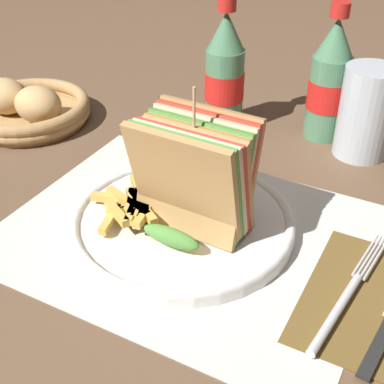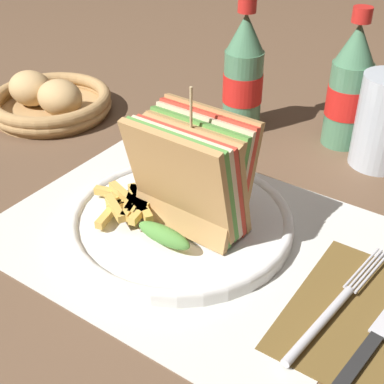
{
  "view_description": "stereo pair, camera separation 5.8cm",
  "coord_description": "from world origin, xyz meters",
  "px_view_note": "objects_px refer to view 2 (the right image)",
  "views": [
    {
      "loc": [
        0.24,
        -0.44,
        0.39
      ],
      "look_at": [
        0.0,
        0.01,
        0.04
      ],
      "focal_mm": 50.0,
      "sensor_mm": 36.0,
      "label": 1
    },
    {
      "loc": [
        0.29,
        -0.41,
        0.39
      ],
      "look_at": [
        0.0,
        0.01,
        0.04
      ],
      "focal_mm": 50.0,
      "sensor_mm": 36.0,
      "label": 2
    }
  ],
  "objects_px": {
    "club_sandwich": "(191,177)",
    "coke_bottle_far": "(349,89)",
    "glass_near": "(383,128)",
    "coke_bottle_near": "(243,76)",
    "plate_main": "(182,221)",
    "fork": "(330,312)",
    "bread_basket": "(50,101)"
  },
  "relations": [
    {
      "from": "coke_bottle_near",
      "to": "glass_near",
      "type": "relative_size",
      "value": 1.55
    },
    {
      "from": "plate_main",
      "to": "glass_near",
      "type": "xyz_separation_m",
      "value": [
        0.14,
        0.28,
        0.05
      ]
    },
    {
      "from": "club_sandwich",
      "to": "coke_bottle_far",
      "type": "bearing_deg",
      "value": 79.02
    },
    {
      "from": "club_sandwich",
      "to": "coke_bottle_far",
      "type": "relative_size",
      "value": 0.83
    },
    {
      "from": "fork",
      "to": "coke_bottle_far",
      "type": "distance_m",
      "value": 0.37
    },
    {
      "from": "fork",
      "to": "plate_main",
      "type": "bearing_deg",
      "value": 176.33
    },
    {
      "from": "club_sandwich",
      "to": "coke_bottle_near",
      "type": "xyz_separation_m",
      "value": [
        -0.09,
        0.27,
        0.01
      ]
    },
    {
      "from": "glass_near",
      "to": "coke_bottle_far",
      "type": "bearing_deg",
      "value": 155.1
    },
    {
      "from": "coke_bottle_far",
      "to": "coke_bottle_near",
      "type": "bearing_deg",
      "value": -163.51
    },
    {
      "from": "fork",
      "to": "glass_near",
      "type": "bearing_deg",
      "value": 107.3
    },
    {
      "from": "coke_bottle_far",
      "to": "bread_basket",
      "type": "xyz_separation_m",
      "value": [
        -0.43,
        -0.18,
        -0.06
      ]
    },
    {
      "from": "plate_main",
      "to": "club_sandwich",
      "type": "distance_m",
      "value": 0.07
    },
    {
      "from": "club_sandwich",
      "to": "coke_bottle_far",
      "type": "height_order",
      "value": "coke_bottle_far"
    },
    {
      "from": "coke_bottle_far",
      "to": "glass_near",
      "type": "bearing_deg",
      "value": -24.9
    },
    {
      "from": "plate_main",
      "to": "club_sandwich",
      "type": "relative_size",
      "value": 1.57
    },
    {
      "from": "coke_bottle_near",
      "to": "coke_bottle_far",
      "type": "height_order",
      "value": "same"
    },
    {
      "from": "plate_main",
      "to": "glass_near",
      "type": "bearing_deg",
      "value": 63.41
    },
    {
      "from": "club_sandwich",
      "to": "coke_bottle_near",
      "type": "height_order",
      "value": "coke_bottle_near"
    },
    {
      "from": "coke_bottle_near",
      "to": "glass_near",
      "type": "bearing_deg",
      "value": 3.83
    },
    {
      "from": "fork",
      "to": "bread_basket",
      "type": "distance_m",
      "value": 0.58
    },
    {
      "from": "glass_near",
      "to": "club_sandwich",
      "type": "bearing_deg",
      "value": -113.85
    },
    {
      "from": "club_sandwich",
      "to": "fork",
      "type": "bearing_deg",
      "value": -9.77
    },
    {
      "from": "plate_main",
      "to": "coke_bottle_far",
      "type": "bearing_deg",
      "value": 76.3
    },
    {
      "from": "fork",
      "to": "glass_near",
      "type": "distance_m",
      "value": 0.32
    },
    {
      "from": "glass_near",
      "to": "fork",
      "type": "bearing_deg",
      "value": -79.19
    },
    {
      "from": "fork",
      "to": "coke_bottle_far",
      "type": "height_order",
      "value": "coke_bottle_far"
    },
    {
      "from": "coke_bottle_near",
      "to": "glass_near",
      "type": "distance_m",
      "value": 0.21
    },
    {
      "from": "plate_main",
      "to": "coke_bottle_far",
      "type": "height_order",
      "value": "coke_bottle_far"
    },
    {
      "from": "fork",
      "to": "coke_bottle_near",
      "type": "relative_size",
      "value": 0.99
    },
    {
      "from": "club_sandwich",
      "to": "coke_bottle_near",
      "type": "distance_m",
      "value": 0.28
    },
    {
      "from": "club_sandwich",
      "to": "fork",
      "type": "height_order",
      "value": "club_sandwich"
    },
    {
      "from": "club_sandwich",
      "to": "bread_basket",
      "type": "relative_size",
      "value": 0.84
    }
  ]
}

